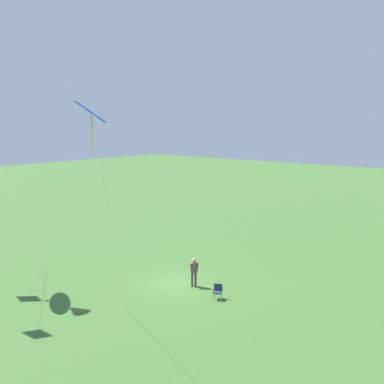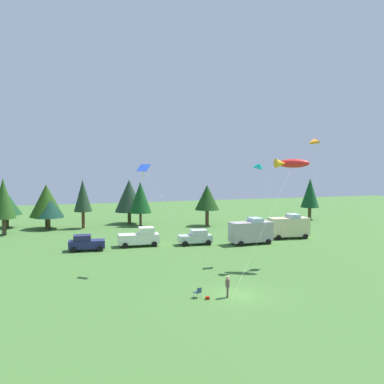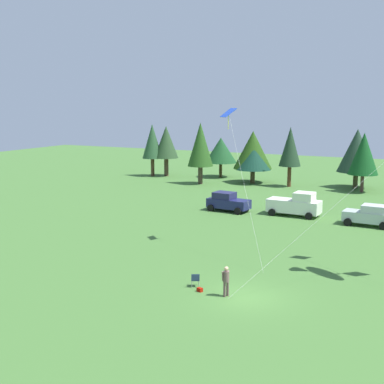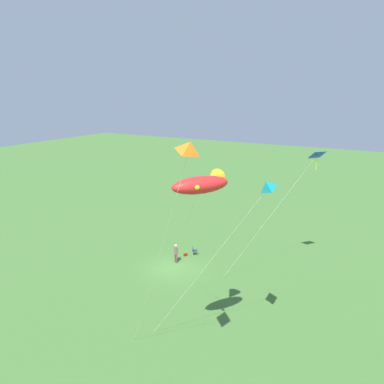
{
  "view_description": "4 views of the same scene",
  "coord_description": "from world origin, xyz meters",
  "views": [
    {
      "loc": [
        -17.33,
        19.38,
        9.68
      ],
      "look_at": [
        -1.89,
        0.79,
        5.93
      ],
      "focal_mm": 42.0,
      "sensor_mm": 36.0,
      "label": 1
    },
    {
      "loc": [
        -14.08,
        -32.44,
        10.79
      ],
      "look_at": [
        -3.54,
        0.93,
        8.26
      ],
      "focal_mm": 42.0,
      "sensor_mm": 36.0,
      "label": 2
    },
    {
      "loc": [
        10.15,
        -26.85,
        10.81
      ],
      "look_at": [
        -3.74,
        0.7,
        5.59
      ],
      "focal_mm": 50.0,
      "sensor_mm": 36.0,
      "label": 3
    },
    {
      "loc": [
        25.16,
        15.93,
        14.95
      ],
      "look_at": [
        -0.04,
        1.82,
        7.12
      ],
      "focal_mm": 35.0,
      "sensor_mm": 36.0,
      "label": 4
    }
  ],
  "objects": [
    {
      "name": "folding_chair",
      "position": [
        -3.27,
        0.21,
        0.49
      ],
      "size": [
        0.65,
        0.65,
        0.82
      ],
      "rotation": [
        0.0,
        0.0,
        2.06
      ],
      "color": "navy",
      "rests_on": "ground"
    },
    {
      "name": "car_navy_hatch",
      "position": [
        -10.27,
        21.55,
        0.95
      ],
      "size": [
        4.35,
        2.53,
        1.89
      ],
      "rotation": [
        0.0,
        0.0,
        3.05
      ],
      "color": "navy",
      "rests_on": "ground"
    },
    {
      "name": "ground_plane",
      "position": [
        0.0,
        0.0,
        0.0
      ],
      "size": [
        160.0,
        160.0,
        0.0
      ],
      "primitive_type": "plane",
      "color": "#406D2F"
    },
    {
      "name": "person_kite_flyer",
      "position": [
        -1.05,
        -0.4,
        1.02
      ],
      "size": [
        0.46,
        0.51,
        1.74
      ],
      "rotation": [
        0.0,
        0.0,
        2.66
      ],
      "color": "brown",
      "rests_on": "ground"
    },
    {
      "name": "truck_white_pickup",
      "position": [
        -3.59,
        22.43,
        1.1
      ],
      "size": [
        5.07,
        2.55,
        2.34
      ],
      "rotation": [
        0.0,
        0.0,
        -0.03
      ],
      "color": "white",
      "rests_on": "ground"
    },
    {
      "name": "backpack_on_grass",
      "position": [
        -2.7,
        -0.37,
        0.11
      ],
      "size": [
        0.37,
        0.31,
        0.22
      ],
      "primitive_type": "cube",
      "rotation": [
        0.0,
        0.0,
        5.95
      ],
      "color": "#A81507",
      "rests_on": "ground"
    },
    {
      "name": "car_silver_compact",
      "position": [
        3.38,
        21.25,
        0.95
      ],
      "size": [
        4.28,
        2.38,
        1.89
      ],
      "rotation": [
        0.0,
        0.0,
        -0.05
      ],
      "color": "#B6C3BD",
      "rests_on": "ground"
    },
    {
      "name": "kite_diamond_blue",
      "position": [
        -5.39,
        10.08,
        9.76
      ],
      "size": [
        5.71,
        6.46,
        10.34
      ],
      "color": "blue",
      "rests_on": "ground"
    },
    {
      "name": "treeline_distant",
      "position": [
        -8.97,
        40.18,
        4.58
      ],
      "size": [
        63.84,
        11.55,
        8.14
      ],
      "color": "#473220",
      "rests_on": "ground"
    }
  ]
}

